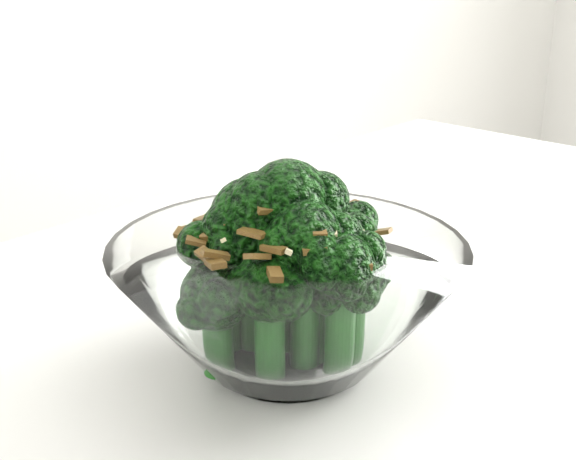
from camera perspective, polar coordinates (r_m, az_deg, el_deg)
name	(u,v)px	position (r m, az deg, el deg)	size (l,w,h in m)	color
table	(418,416)	(0.63, 9.21, -12.90)	(1.42, 1.21, 0.75)	white
broccoli_dish	(288,289)	(0.53, 0.03, -4.19)	(0.23, 0.23, 0.15)	white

